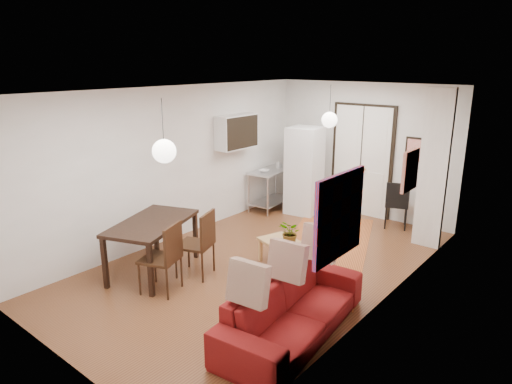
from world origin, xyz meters
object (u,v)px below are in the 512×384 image
Objects in this scene: coffee_table at (285,246)px; dining_chair_far at (165,250)px; black_side_chair at (399,199)px; dining_chair_near at (199,236)px; kitchen_counter at (272,183)px; dining_table at (152,227)px; sofa at (293,308)px; fridge at (304,171)px.

coffee_table is 2.00m from dining_chair_far.
black_side_chair reaches higher than coffee_table.
black_side_chair is at bearing 138.50° from dining_chair_near.
kitchen_counter is at bearing 175.17° from dining_chair_far.
coffee_table is 0.99× the size of dining_chair_far.
dining_table is 0.66m from dining_chair_far.
dining_chair_far is 1.09× the size of black_side_chair.
sofa is 4.66m from black_side_chair.
dining_table is at bearing -85.57° from kitchen_counter.
fridge reaches higher than kitchen_counter.
fridge is 4.10m from dining_table.
kitchen_counter is at bearing -7.44° from black_side_chair.
dining_chair_near is 0.70m from dining_chair_far.
sofa is at bearing 57.16° from dining_chair_near.
dining_chair_far reaches higher than black_side_chair.
dining_chair_near is at bearing -132.12° from coffee_table.
kitchen_counter is (-2.10, 2.38, 0.23)m from coffee_table.
dining_chair_near is 1.09× the size of black_side_chair.
kitchen_counter is (-3.31, 3.90, 0.25)m from sofa.
dining_chair_near is (-2.16, 0.47, 0.28)m from sofa.
kitchen_counter is 1.25× the size of black_side_chair.
black_side_chair is (2.01, 0.51, -0.39)m from fridge.
kitchen_counter reaches higher than sofa.
dining_chair_near is 4.44m from black_side_chair.
sofa is 2.21× the size of dining_chair_near.
fridge is (-1.36, 2.59, 0.60)m from coffee_table.
fridge reaches higher than dining_chair_far.
sofa is 1.95m from coffee_table.
dining_chair_far is (0.00, -0.70, 0.00)m from dining_chair_near.
fridge is at bearing 166.05° from dining_chair_near.
kitchen_counter is at bearing 178.16° from dining_chair_near.
kitchen_counter is at bearing 34.06° from sofa.
dining_chair_far is (-0.95, -1.75, 0.26)m from coffee_table.
dining_chair_far is at bearing 89.66° from sofa.
black_side_chair is (0.65, 3.10, 0.21)m from coffee_table.
kitchen_counter reaches higher than dining_table.
kitchen_counter is 3.93m from dining_table.
dining_table is 5.11m from black_side_chair.
black_side_chair is at bearing 78.19° from coffee_table.
dining_chair_near is at bearing 46.79° from black_side_chair.
kitchen_counter is at bearing 131.46° from coffee_table.
fridge is 1.80× the size of dining_chair_near.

